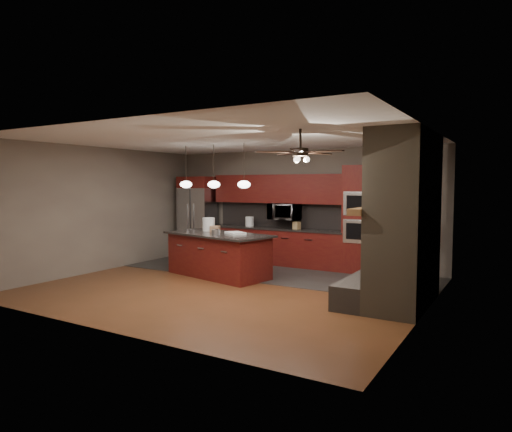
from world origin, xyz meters
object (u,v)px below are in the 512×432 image
Objects in this scene: kitchen_island at (218,255)px; paint_tray at (235,233)px; oven_tower at (363,219)px; white_bucket at (209,224)px; cardboard_box at (215,229)px; counter_box at (297,225)px; refrigerator at (199,217)px; paint_can at (216,232)px; counter_bucket at (250,222)px; microwave at (284,212)px.

paint_tray reaches higher than kitchen_island.
oven_tower is 2.85m from paint_tray.
kitchen_island is at bearing -33.00° from white_bucket.
counter_box reaches higher than cardboard_box.
refrigerator is at bearing 174.91° from paint_tray.
paint_tray is at bearing 57.36° from paint_can.
paint_can is at bearing -76.14° from counter_bucket.
paint_can is 0.44m from paint_tray.
refrigerator reaches higher than paint_can.
microwave is at bearing -176.70° from counter_box.
paint_tray is (-2.15, -1.86, -0.25)m from oven_tower.
counter_bucket is at bearing 103.86° from paint_can.
paint_can is at bearing -64.68° from cardboard_box.
counter_box is (0.79, 2.18, 0.01)m from paint_can.
oven_tower is 3.43m from white_bucket.
microwave is at bearing 51.94° from cardboard_box.
microwave is 4.16× the size of paint_can.
refrigerator is at bearing 149.00° from kitchen_island.
refrigerator is (-2.52, -0.13, -0.22)m from microwave.
paint_can is at bearing -91.80° from counter_box.
counter_bucket is (-0.96, -0.05, -0.28)m from microwave.
refrigerator is 2.31m from cardboard_box.
oven_tower reaches higher than paint_tray.
counter_bucket reaches higher than paint_tray.
cardboard_box is (-0.28, 0.27, 0.52)m from kitchen_island.
white_bucket is (-0.48, 0.31, 0.60)m from kitchen_island.
kitchen_island is 2.17m from counter_box.
refrigerator is (-4.49, -0.07, -0.11)m from oven_tower.
counter_bucket is (-0.79, 1.86, 0.08)m from paint_tray.
paint_can is at bearing -45.61° from refrigerator.
counter_box is at bearing 70.06° from paint_can.
cardboard_box is at bearing -85.88° from counter_bucket.
paint_can is (-0.41, -2.28, -0.32)m from microwave.
cardboard_box is at bearing -116.24° from microwave.
counter_box is at bearing -178.47° from oven_tower.
microwave is 3.68× the size of cardboard_box.
counter_box reaches higher than kitchen_island.
microwave is at bearing 178.34° from oven_tower.
paint_tray is 2.22× the size of cardboard_box.
counter_bucket is at bearing 114.07° from kitchen_island.
paint_tray is 1.83× the size of counter_bucket.
counter_bucket is (-0.55, 2.23, 0.04)m from paint_can.
paint_can is 0.73× the size of counter_bucket.
microwave is at bearing 2.97° from counter_bucket.
microwave is 0.28× the size of kitchen_island.
cardboard_box is at bearing -109.01° from counter_box.
white_bucket is at bearing -122.16° from microwave.
counter_bucket is 1.34m from counter_box.
oven_tower is at bearing 42.96° from paint_can.
refrigerator is at bearing 133.71° from white_bucket.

